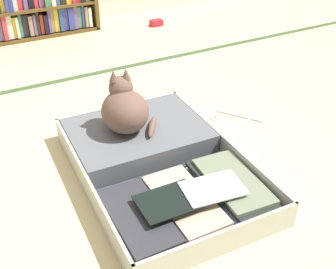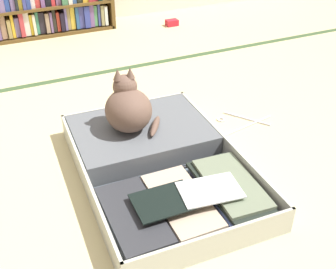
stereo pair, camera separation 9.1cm
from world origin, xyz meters
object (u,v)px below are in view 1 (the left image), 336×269
object	(u,v)px
clothes_hanger	(226,124)
small_red_pouch	(156,23)
black_cat	(125,109)
open_suitcase	(154,159)

from	to	relation	value
clothes_hanger	small_red_pouch	distance (m)	1.66
black_cat	clothes_hanger	distance (m)	0.59
open_suitcase	clothes_hanger	world-z (taller)	open_suitcase
black_cat	small_red_pouch	xyz separation A→B (m)	(0.96, 1.56, -0.20)
open_suitcase	black_cat	size ratio (longest dim) A/B	3.51
open_suitcase	black_cat	bearing A→B (deg)	103.61
black_cat	small_red_pouch	distance (m)	1.85
open_suitcase	black_cat	distance (m)	0.26
open_suitcase	clothes_hanger	bearing A→B (deg)	16.72
open_suitcase	clothes_hanger	size ratio (longest dim) A/B	2.15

